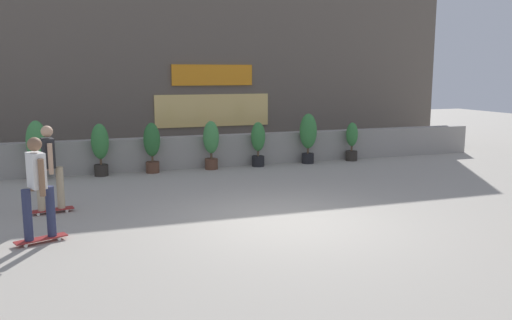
{
  "coord_description": "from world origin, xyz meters",
  "views": [
    {
      "loc": [
        -3.5,
        -8.62,
        2.68
      ],
      "look_at": [
        0.0,
        1.5,
        0.9
      ],
      "focal_mm": 36.96,
      "sensor_mm": 36.0,
      "label": 1
    }
  ],
  "objects_px": {
    "potted_plant_0": "(37,145)",
    "potted_plant_3": "(211,142)",
    "potted_plant_1": "(100,146)",
    "potted_plant_2": "(152,145)",
    "potted_plant_5": "(308,135)",
    "potted_plant_4": "(258,142)",
    "skater_foreground": "(49,165)",
    "skater_far_right": "(37,185)",
    "potted_plant_6": "(352,141)"
  },
  "relations": [
    {
      "from": "potted_plant_5",
      "to": "skater_far_right",
      "type": "height_order",
      "value": "skater_far_right"
    },
    {
      "from": "potted_plant_0",
      "to": "potted_plant_2",
      "type": "bearing_deg",
      "value": -0.0
    },
    {
      "from": "potted_plant_0",
      "to": "skater_far_right",
      "type": "relative_size",
      "value": 0.89
    },
    {
      "from": "potted_plant_4",
      "to": "potted_plant_3",
      "type": "bearing_deg",
      "value": -180.0
    },
    {
      "from": "potted_plant_2",
      "to": "skater_far_right",
      "type": "xyz_separation_m",
      "value": [
        -2.54,
        -5.42,
        0.17
      ]
    },
    {
      "from": "potted_plant_3",
      "to": "skater_far_right",
      "type": "height_order",
      "value": "skater_far_right"
    },
    {
      "from": "potted_plant_2",
      "to": "skater_foreground",
      "type": "bearing_deg",
      "value": -124.47
    },
    {
      "from": "potted_plant_1",
      "to": "potted_plant_5",
      "type": "bearing_deg",
      "value": 0.0
    },
    {
      "from": "potted_plant_2",
      "to": "potted_plant_1",
      "type": "bearing_deg",
      "value": 180.0
    },
    {
      "from": "skater_foreground",
      "to": "potted_plant_0",
      "type": "bearing_deg",
      "value": 96.71
    },
    {
      "from": "potted_plant_3",
      "to": "potted_plant_4",
      "type": "height_order",
      "value": "potted_plant_3"
    },
    {
      "from": "potted_plant_1",
      "to": "potted_plant_6",
      "type": "distance_m",
      "value": 7.42
    },
    {
      "from": "skater_far_right",
      "to": "potted_plant_5",
      "type": "bearing_deg",
      "value": 37.18
    },
    {
      "from": "potted_plant_2",
      "to": "skater_far_right",
      "type": "relative_size",
      "value": 0.8
    },
    {
      "from": "potted_plant_4",
      "to": "skater_foreground",
      "type": "distance_m",
      "value": 6.53
    },
    {
      "from": "potted_plant_5",
      "to": "skater_foreground",
      "type": "bearing_deg",
      "value": -153.22
    },
    {
      "from": "potted_plant_6",
      "to": "skater_foreground",
      "type": "height_order",
      "value": "skater_foreground"
    },
    {
      "from": "potted_plant_1",
      "to": "potted_plant_2",
      "type": "xyz_separation_m",
      "value": [
        1.34,
        0.0,
        -0.01
      ]
    },
    {
      "from": "potted_plant_0",
      "to": "skater_far_right",
      "type": "xyz_separation_m",
      "value": [
        0.32,
        -5.42,
        0.07
      ]
    },
    {
      "from": "skater_far_right",
      "to": "potted_plant_0",
      "type": "bearing_deg",
      "value": 93.34
    },
    {
      "from": "potted_plant_5",
      "to": "potted_plant_2",
      "type": "bearing_deg",
      "value": -180.0
    },
    {
      "from": "potted_plant_3",
      "to": "potted_plant_4",
      "type": "distance_m",
      "value": 1.39
    },
    {
      "from": "potted_plant_4",
      "to": "skater_far_right",
      "type": "relative_size",
      "value": 0.76
    },
    {
      "from": "potted_plant_5",
      "to": "potted_plant_3",
      "type": "bearing_deg",
      "value": -180.0
    },
    {
      "from": "potted_plant_1",
      "to": "potted_plant_3",
      "type": "xyz_separation_m",
      "value": [
        2.98,
        0.0,
        -0.02
      ]
    },
    {
      "from": "potted_plant_6",
      "to": "potted_plant_1",
      "type": "bearing_deg",
      "value": -180.0
    },
    {
      "from": "potted_plant_1",
      "to": "potted_plant_4",
      "type": "distance_m",
      "value": 4.37
    },
    {
      "from": "potted_plant_1",
      "to": "potted_plant_5",
      "type": "height_order",
      "value": "potted_plant_5"
    },
    {
      "from": "potted_plant_6",
      "to": "skater_foreground",
      "type": "relative_size",
      "value": 0.69
    },
    {
      "from": "potted_plant_3",
      "to": "potted_plant_6",
      "type": "height_order",
      "value": "potted_plant_3"
    },
    {
      "from": "potted_plant_5",
      "to": "potted_plant_6",
      "type": "distance_m",
      "value": 1.49
    },
    {
      "from": "potted_plant_1",
      "to": "skater_far_right",
      "type": "distance_m",
      "value": 5.56
    },
    {
      "from": "skater_far_right",
      "to": "skater_foreground",
      "type": "bearing_deg",
      "value": 86.87
    },
    {
      "from": "potted_plant_5",
      "to": "skater_far_right",
      "type": "xyz_separation_m",
      "value": [
        -7.15,
        -5.42,
        0.08
      ]
    },
    {
      "from": "potted_plant_1",
      "to": "potted_plant_4",
      "type": "xyz_separation_m",
      "value": [
        4.37,
        0.0,
        -0.07
      ]
    },
    {
      "from": "potted_plant_5",
      "to": "skater_far_right",
      "type": "bearing_deg",
      "value": -142.82
    },
    {
      "from": "potted_plant_4",
      "to": "potted_plant_5",
      "type": "relative_size",
      "value": 0.86
    },
    {
      "from": "potted_plant_0",
      "to": "potted_plant_3",
      "type": "distance_m",
      "value": 4.5
    },
    {
      "from": "skater_far_right",
      "to": "potted_plant_3",
      "type": "bearing_deg",
      "value": 52.36
    },
    {
      "from": "potted_plant_4",
      "to": "potted_plant_1",
      "type": "bearing_deg",
      "value": -180.0
    },
    {
      "from": "potted_plant_2",
      "to": "potted_plant_3",
      "type": "height_order",
      "value": "potted_plant_2"
    },
    {
      "from": "potted_plant_0",
      "to": "potted_plant_3",
      "type": "relative_size",
      "value": 1.11
    },
    {
      "from": "potted_plant_1",
      "to": "skater_foreground",
      "type": "xyz_separation_m",
      "value": [
        -1.1,
        -3.56,
        0.16
      ]
    },
    {
      "from": "potted_plant_2",
      "to": "skater_far_right",
      "type": "height_order",
      "value": "skater_far_right"
    },
    {
      "from": "potted_plant_1",
      "to": "potted_plant_4",
      "type": "relative_size",
      "value": 1.07
    },
    {
      "from": "potted_plant_0",
      "to": "potted_plant_5",
      "type": "bearing_deg",
      "value": 0.0
    },
    {
      "from": "potted_plant_0",
      "to": "skater_far_right",
      "type": "distance_m",
      "value": 5.43
    },
    {
      "from": "potted_plant_1",
      "to": "potted_plant_2",
      "type": "height_order",
      "value": "potted_plant_1"
    },
    {
      "from": "potted_plant_4",
      "to": "potted_plant_6",
      "type": "relative_size",
      "value": 1.09
    },
    {
      "from": "potted_plant_0",
      "to": "potted_plant_4",
      "type": "relative_size",
      "value": 1.17
    }
  ]
}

